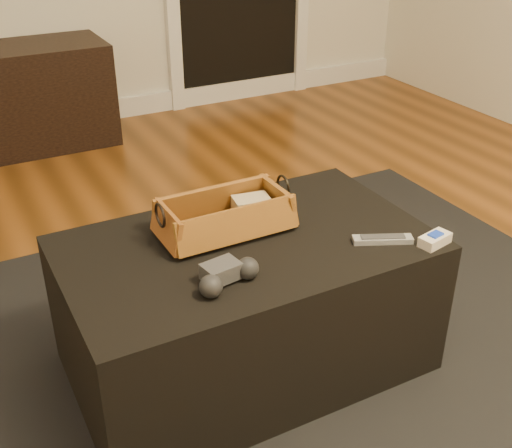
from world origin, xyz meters
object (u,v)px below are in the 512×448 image
tv_remote (221,228)px  silver_remote (383,239)px  ottoman (247,305)px  wicker_basket (225,217)px  cream_gadget (435,240)px  game_controller (226,275)px

tv_remote → silver_remote: (0.37, -0.24, -0.01)m
ottoman → tv_remote: tv_remote is taller
wicker_basket → cream_gadget: 0.57m
ottoman → tv_remote: 0.25m
silver_remote → cream_gadget: size_ratio=1.64×
tv_remote → ottoman: bearing=-62.7°
tv_remote → game_controller: game_controller is taller
game_controller → cream_gadget: game_controller is taller
tv_remote → wicker_basket: bearing=30.9°
tv_remote → game_controller: size_ratio=1.08×
cream_gadget → game_controller: bearing=171.2°
cream_gadget → tv_remote: bearing=146.9°
ottoman → tv_remote: bearing=123.7°
wicker_basket → cream_gadget: bearing=-35.3°
ottoman → cream_gadget: cream_gadget is taller
game_controller → silver_remote: 0.47m
ottoman → tv_remote: size_ratio=5.05×
wicker_basket → cream_gadget: wicker_basket is taller
ottoman → cream_gadget: bearing=-29.6°
ottoman → cream_gadget: (0.44, -0.25, 0.23)m
wicker_basket → tv_remote: bearing=-142.7°
silver_remote → game_controller: bearing=178.3°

